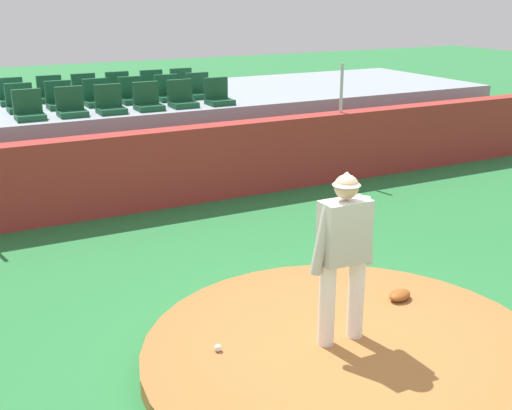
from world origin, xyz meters
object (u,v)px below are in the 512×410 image
stadium_chair_10 (168,92)px  stadium_chair_11 (199,90)px  stadium_chair_0 (29,110)px  stadium_chair_14 (85,91)px  stadium_chair_5 (218,96)px  stadium_chair_1 (71,107)px  baseball (218,348)px  stadium_chair_2 (110,104)px  pitcher (344,246)px  stadium_chair_6 (20,103)px  stadium_chair_7 (60,100)px  stadium_chair_13 (51,93)px  stadium_chair_8 (97,97)px  stadium_chair_16 (153,87)px  stadium_chair_12 (12,96)px  stadium_chair_4 (182,98)px  fielding_glove (400,295)px  stadium_chair_17 (183,85)px  stadium_chair_15 (119,89)px  stadium_chair_3 (148,101)px  stadium_chair_9 (132,95)px

stadium_chair_10 → stadium_chair_11: (0.68, 0.01, 0.00)m
stadium_chair_0 → stadium_chair_14: same height
stadium_chair_5 → stadium_chair_1: bearing=-1.0°
baseball → stadium_chair_2: (0.83, 6.43, 1.38)m
pitcher → stadium_chair_14: size_ratio=3.50×
stadium_chair_0 → stadium_chair_6: bearing=-89.8°
stadium_chair_7 → stadium_chair_13: same height
baseball → stadium_chair_8: bearing=83.6°
stadium_chair_13 → stadium_chair_16: 2.11m
stadium_chair_1 → stadium_chair_12: bearing=-67.6°
baseball → stadium_chair_16: 8.64m
stadium_chair_1 → stadium_chair_4: same height
fielding_glove → stadium_chair_12: bearing=-86.8°
stadium_chair_6 → stadium_chair_17: bearing=-165.5°
stadium_chair_5 → fielding_glove: bearing=84.2°
stadium_chair_6 → stadium_chair_15: (2.10, 0.92, 0.00)m
pitcher → stadium_chair_14: 8.64m
stadium_chair_0 → stadium_chair_16: same height
stadium_chair_4 → stadium_chair_16: (0.05, 1.76, 0.00)m
stadium_chair_2 → stadium_chair_5: (2.11, -0.01, 0.00)m
stadium_chair_3 → stadium_chair_16: size_ratio=1.00×
stadium_chair_16 → stadium_chair_17: (0.67, 0.02, 0.00)m
stadium_chair_9 → stadium_chair_15: same height
stadium_chair_9 → stadium_chair_17: bearing=-147.3°
stadium_chair_2 → stadium_chair_17: same height
stadium_chair_4 → stadium_chair_6: size_ratio=1.00×
stadium_chair_9 → stadium_chair_12: (-2.12, 0.92, 0.00)m
stadium_chair_1 → stadium_chair_9: size_ratio=1.00×
stadium_chair_0 → stadium_chair_2: size_ratio=1.00×
stadium_chair_10 → stadium_chair_4: bearing=87.3°
stadium_chair_11 → stadium_chair_13: size_ratio=1.00×
stadium_chair_1 → stadium_chair_4: (2.07, -0.01, 0.00)m
pitcher → stadium_chair_13: stadium_chair_13 is taller
stadium_chair_2 → stadium_chair_8: (0.00, 0.91, 0.00)m
stadium_chair_7 → stadium_chair_0: bearing=51.8°
stadium_chair_12 → stadium_chair_15: (2.12, 0.00, 0.00)m
stadium_chair_0 → stadium_chair_3: (2.10, -0.01, 0.00)m
stadium_chair_13 → stadium_chair_7: bearing=89.1°
baseball → stadium_chair_16: (2.25, 8.22, 1.38)m
stadium_chair_3 → stadium_chair_17: (1.40, 1.80, 0.00)m
stadium_chair_11 → stadium_chair_1: bearing=17.2°
baseball → stadium_chair_15: size_ratio=0.15×
stadium_chair_9 → stadium_chair_12: size_ratio=1.00×
baseball → stadium_chair_11: stadium_chair_11 is taller
stadium_chair_6 → stadium_chair_7: bearing=-178.8°
stadium_chair_16 → stadium_chair_5: bearing=110.8°
stadium_chair_7 → stadium_chair_14: size_ratio=1.00×
stadium_chair_1 → stadium_chair_6: 1.13m
pitcher → stadium_chair_3: 6.83m
stadium_chair_13 → stadium_chair_15: same height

